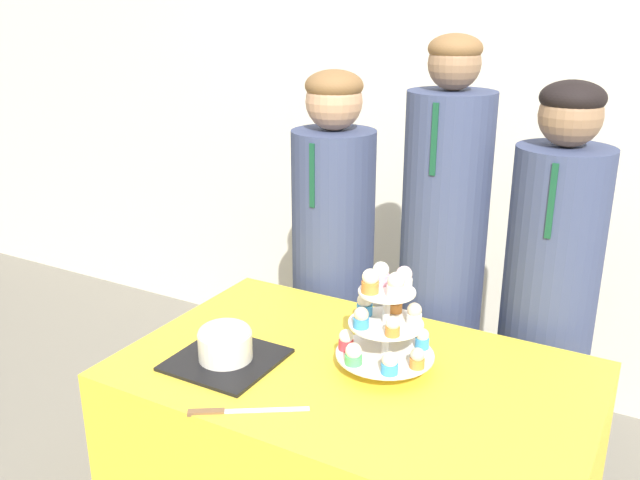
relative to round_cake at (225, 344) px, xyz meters
name	(u,v)px	position (x,y,z in m)	size (l,w,h in m)	color
wall_back	(510,94)	(0.33, 1.59, 0.53)	(9.00, 0.06, 2.70)	beige
round_cake	(225,344)	(0.00, 0.00, 0.00)	(0.28, 0.28, 0.12)	black
cake_knife	(228,411)	(0.15, -0.20, -0.05)	(0.26, 0.18, 0.01)	silver
cupcake_stand	(385,321)	(0.40, 0.18, 0.09)	(0.27, 0.27, 0.30)	silver
student_0	(333,282)	(-0.06, 0.75, -0.10)	(0.30, 0.31, 1.50)	#384266
student_1	(440,291)	(0.36, 0.75, -0.04)	(0.29, 0.29, 1.62)	#384266
student_2	(545,328)	(0.72, 0.75, -0.10)	(0.29, 0.30, 1.50)	#384266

